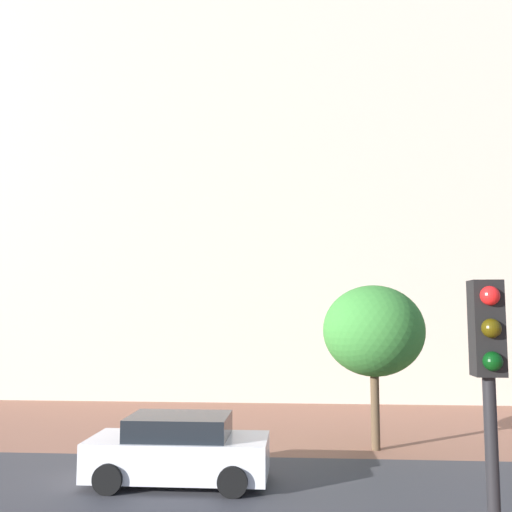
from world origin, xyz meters
name	(u,v)px	position (x,y,z in m)	size (l,w,h in m)	color
ground_plane	(242,479)	(0.00, 10.00, 0.00)	(120.00, 120.00, 0.00)	#93604C
landmark_building	(265,187)	(-0.48, 28.53, 11.10)	(28.95, 15.27, 34.01)	beige
car_white	(179,450)	(-1.40, 9.57, 0.72)	(4.02, 2.00, 1.50)	silver
traffic_light_pole	(491,411)	(3.08, 2.07, 2.90)	(0.28, 0.34, 4.12)	black
tree_curb_far	(374,331)	(3.47, 13.07, 3.31)	(2.88, 2.88, 4.62)	brown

